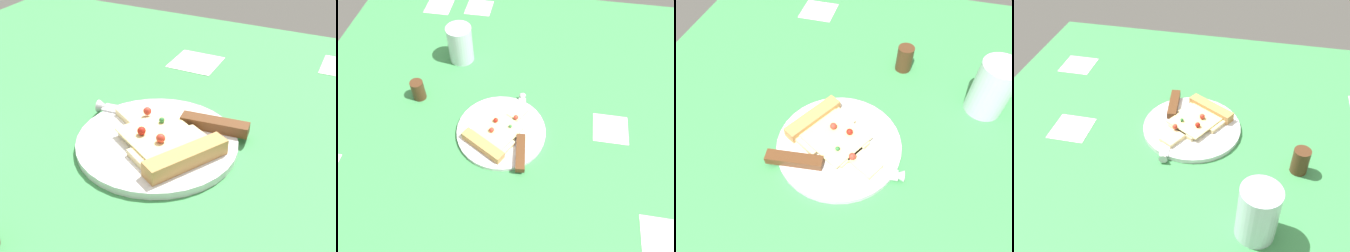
{
  "view_description": "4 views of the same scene",
  "coord_description": "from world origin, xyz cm",
  "views": [
    {
      "loc": [
        -41.16,
        -31.4,
        35.89
      ],
      "look_at": [
        4.92,
        -8.97,
        2.11
      ],
      "focal_mm": 45.68,
      "sensor_mm": 36.0,
      "label": 1
    },
    {
      "loc": [
        11.91,
        -56.23,
        69.45
      ],
      "look_at": [
        3.96,
        -8.41,
        3.24
      ],
      "focal_mm": 34.96,
      "sensor_mm": 36.0,
      "label": 2
    },
    {
      "loc": [
        33.39,
        0.81,
        47.32
      ],
      "look_at": [
        -0.87,
        -8.34,
        1.81
      ],
      "focal_mm": 32.76,
      "sensor_mm": 36.0,
      "label": 3
    },
    {
      "loc": [
        -10.43,
        61.89,
        61.29
      ],
      "look_at": [
        4.56,
        -5.98,
        2.64
      ],
      "focal_mm": 42.34,
      "sensor_mm": 36.0,
      "label": 4
    }
  ],
  "objects": [
    {
      "name": "ground_plane",
      "position": [
        -0.0,
        0.01,
        -1.5
      ],
      "size": [
        111.91,
        111.91,
        3.0
      ],
      "color": "#3D8C4C",
      "rests_on": "ground"
    },
    {
      "name": "plate",
      "position": [
        2.69,
        -8.33,
        0.54
      ],
      "size": [
        22.89,
        22.89,
        1.09
      ],
      "primitive_type": "cylinder",
      "color": "silver",
      "rests_on": "ground_plane"
    },
    {
      "name": "pizza_slice",
      "position": [
        1.39,
        -10.55,
        1.89
      ],
      "size": [
        15.5,
        18.96,
        2.57
      ],
      "rotation": [
        0.0,
        0.0,
        5.76
      ],
      "color": "beige",
      "rests_on": "plate"
    },
    {
      "name": "knife",
      "position": [
        8.08,
        -10.19,
        1.69
      ],
      "size": [
        4.68,
        24.09,
        2.45
      ],
      "rotation": [
        0.0,
        0.0,
        6.39
      ],
      "color": "silver",
      "rests_on": "plate"
    }
  ]
}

